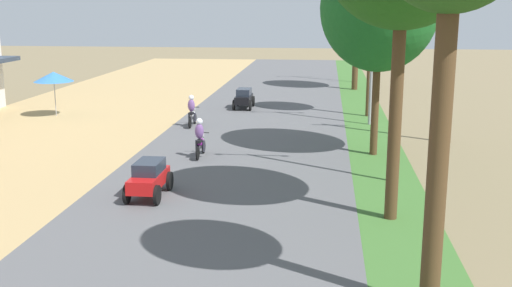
{
  "coord_description": "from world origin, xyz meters",
  "views": [
    {
      "loc": [
        3.44,
        -0.94,
        6.33
      ],
      "look_at": [
        0.97,
        21.02,
        1.33
      ],
      "focal_mm": 43.58,
      "sensor_mm": 36.0,
      "label": 1
    }
  ],
  "objects_px": {
    "motorbike_ahead_third": "(200,139)",
    "motorbike_ahead_fourth": "(192,112)",
    "car_sedan_red": "(149,177)",
    "car_sedan_black": "(244,97)",
    "streetlamp_near": "(395,49)",
    "utility_pole_near": "(455,44)",
    "streetlamp_mid": "(373,37)",
    "median_tree_third": "(379,8)",
    "vendor_umbrella": "(54,77)",
    "streetlamp_far": "(357,26)"
  },
  "relations": [
    {
      "from": "motorbike_ahead_third",
      "to": "motorbike_ahead_fourth",
      "type": "xyz_separation_m",
      "value": [
        -1.74,
        6.47,
        0.0
      ]
    },
    {
      "from": "motorbike_ahead_fourth",
      "to": "motorbike_ahead_third",
      "type": "bearing_deg",
      "value": -74.94
    },
    {
      "from": "car_sedan_red",
      "to": "motorbike_ahead_fourth",
      "type": "xyz_separation_m",
      "value": [
        -1.14,
        11.97,
        0.11
      ]
    },
    {
      "from": "car_sedan_red",
      "to": "car_sedan_black",
      "type": "xyz_separation_m",
      "value": [
        0.79,
        17.95,
        0.0
      ]
    },
    {
      "from": "streetlamp_near",
      "to": "utility_pole_near",
      "type": "bearing_deg",
      "value": 64.11
    },
    {
      "from": "streetlamp_mid",
      "to": "median_tree_third",
      "type": "bearing_deg",
      "value": -92.31
    },
    {
      "from": "median_tree_third",
      "to": "vendor_umbrella",
      "type": "bearing_deg",
      "value": 157.17
    },
    {
      "from": "streetlamp_mid",
      "to": "car_sedan_red",
      "type": "height_order",
      "value": "streetlamp_mid"
    },
    {
      "from": "vendor_umbrella",
      "to": "utility_pole_near",
      "type": "distance_m",
      "value": 21.51
    },
    {
      "from": "vendor_umbrella",
      "to": "car_sedan_black",
      "type": "height_order",
      "value": "vendor_umbrella"
    },
    {
      "from": "streetlamp_far",
      "to": "car_sedan_black",
      "type": "xyz_separation_m",
      "value": [
        -7.29,
        -14.06,
        -3.85
      ]
    },
    {
      "from": "median_tree_third",
      "to": "streetlamp_near",
      "type": "xyz_separation_m",
      "value": [
        0.27,
        -3.98,
        -1.35
      ]
    },
    {
      "from": "streetlamp_near",
      "to": "motorbike_ahead_fourth",
      "type": "bearing_deg",
      "value": 135.39
    },
    {
      "from": "median_tree_third",
      "to": "car_sedan_red",
      "type": "relative_size",
      "value": 3.85
    },
    {
      "from": "median_tree_third",
      "to": "motorbike_ahead_third",
      "type": "bearing_deg",
      "value": -169.25
    },
    {
      "from": "median_tree_third",
      "to": "streetlamp_mid",
      "type": "height_order",
      "value": "median_tree_third"
    },
    {
      "from": "utility_pole_near",
      "to": "motorbike_ahead_fourth",
      "type": "height_order",
      "value": "utility_pole_near"
    },
    {
      "from": "streetlamp_mid",
      "to": "car_sedan_red",
      "type": "relative_size",
      "value": 3.5
    },
    {
      "from": "car_sedan_red",
      "to": "car_sedan_black",
      "type": "relative_size",
      "value": 1.0
    },
    {
      "from": "streetlamp_near",
      "to": "motorbike_ahead_third",
      "type": "height_order",
      "value": "streetlamp_near"
    },
    {
      "from": "utility_pole_near",
      "to": "car_sedan_black",
      "type": "distance_m",
      "value": 13.92
    },
    {
      "from": "median_tree_third",
      "to": "motorbike_ahead_fourth",
      "type": "height_order",
      "value": "median_tree_third"
    },
    {
      "from": "streetlamp_far",
      "to": "car_sedan_red",
      "type": "height_order",
      "value": "streetlamp_far"
    },
    {
      "from": "streetlamp_mid",
      "to": "utility_pole_near",
      "type": "height_order",
      "value": "utility_pole_near"
    },
    {
      "from": "motorbike_ahead_third",
      "to": "streetlamp_far",
      "type": "bearing_deg",
      "value": 74.26
    },
    {
      "from": "vendor_umbrella",
      "to": "car_sedan_black",
      "type": "bearing_deg",
      "value": 20.29
    },
    {
      "from": "vendor_umbrella",
      "to": "motorbike_ahead_fourth",
      "type": "relative_size",
      "value": 1.4
    },
    {
      "from": "car_sedan_black",
      "to": "motorbike_ahead_third",
      "type": "xyz_separation_m",
      "value": [
        -0.18,
        -12.45,
        0.11
      ]
    },
    {
      "from": "median_tree_third",
      "to": "streetlamp_near",
      "type": "relative_size",
      "value": 1.05
    },
    {
      "from": "streetlamp_near",
      "to": "utility_pole_near",
      "type": "xyz_separation_m",
      "value": [
        3.4,
        7.01,
        -0.23
      ]
    },
    {
      "from": "streetlamp_mid",
      "to": "car_sedan_black",
      "type": "relative_size",
      "value": 3.5
    },
    {
      "from": "vendor_umbrella",
      "to": "motorbike_ahead_third",
      "type": "relative_size",
      "value": 1.4
    },
    {
      "from": "utility_pole_near",
      "to": "motorbike_ahead_third",
      "type": "relative_size",
      "value": 4.86
    },
    {
      "from": "motorbike_ahead_fourth",
      "to": "streetlamp_mid",
      "type": "bearing_deg",
      "value": 10.36
    },
    {
      "from": "motorbike_ahead_fourth",
      "to": "car_sedan_black",
      "type": "bearing_deg",
      "value": 72.15
    },
    {
      "from": "vendor_umbrella",
      "to": "car_sedan_red",
      "type": "distance_m",
      "value": 17.11
    },
    {
      "from": "utility_pole_near",
      "to": "streetlamp_near",
      "type": "bearing_deg",
      "value": -115.89
    },
    {
      "from": "streetlamp_near",
      "to": "streetlamp_mid",
      "type": "height_order",
      "value": "streetlamp_near"
    },
    {
      "from": "streetlamp_far",
      "to": "car_sedan_black",
      "type": "bearing_deg",
      "value": -117.4
    },
    {
      "from": "streetlamp_near",
      "to": "car_sedan_red",
      "type": "xyz_separation_m",
      "value": [
        -8.07,
        -2.89,
        -4.05
      ]
    },
    {
      "from": "vendor_umbrella",
      "to": "streetlamp_mid",
      "type": "height_order",
      "value": "streetlamp_mid"
    },
    {
      "from": "vendor_umbrella",
      "to": "motorbike_ahead_third",
      "type": "xyz_separation_m",
      "value": [
        10.1,
        -8.65,
        -1.45
      ]
    },
    {
      "from": "streetlamp_mid",
      "to": "streetlamp_far",
      "type": "bearing_deg",
      "value": 90.0
    },
    {
      "from": "streetlamp_near",
      "to": "car_sedan_black",
      "type": "bearing_deg",
      "value": 115.82
    },
    {
      "from": "car_sedan_red",
      "to": "utility_pole_near",
      "type": "bearing_deg",
      "value": 40.77
    },
    {
      "from": "streetlamp_mid",
      "to": "utility_pole_near",
      "type": "relative_size",
      "value": 0.91
    },
    {
      "from": "streetlamp_near",
      "to": "utility_pole_near",
      "type": "distance_m",
      "value": 7.79
    },
    {
      "from": "streetlamp_near",
      "to": "car_sedan_black",
      "type": "height_order",
      "value": "streetlamp_near"
    },
    {
      "from": "median_tree_third",
      "to": "motorbike_ahead_fourth",
      "type": "relative_size",
      "value": 4.83
    },
    {
      "from": "streetlamp_far",
      "to": "utility_pole_near",
      "type": "xyz_separation_m",
      "value": [
        3.4,
        -22.11,
        -0.03
      ]
    }
  ]
}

